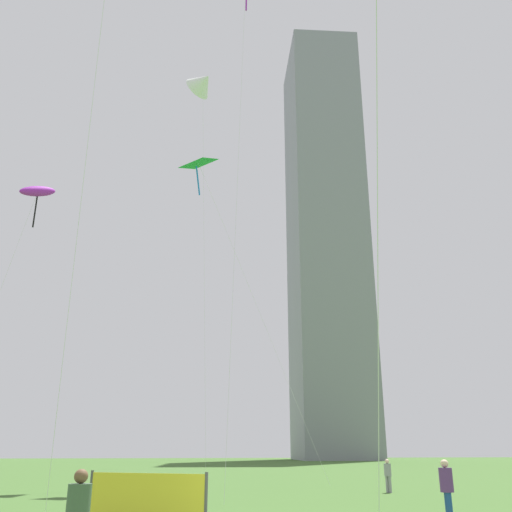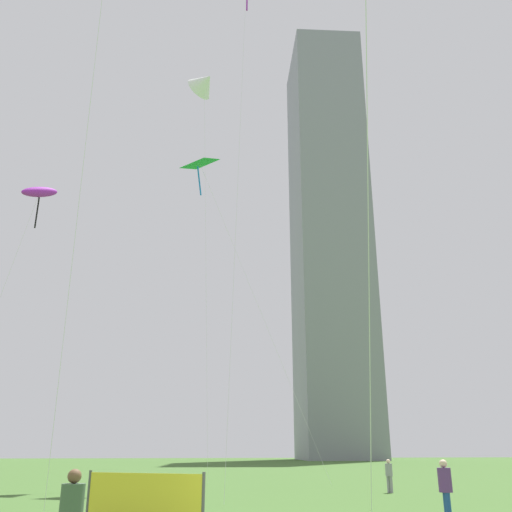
{
  "view_description": "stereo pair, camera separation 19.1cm",
  "coord_description": "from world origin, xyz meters",
  "views": [
    {
      "loc": [
        -2.37,
        -13.25,
        1.98
      ],
      "look_at": [
        1.86,
        10.19,
        10.15
      ],
      "focal_mm": 39.71,
      "sensor_mm": 36.0,
      "label": 1
    },
    {
      "loc": [
        -2.18,
        -13.28,
        1.98
      ],
      "look_at": [
        1.86,
        10.19,
        10.15
      ],
      "focal_mm": 39.71,
      "sensor_mm": 36.0,
      "label": 2
    }
  ],
  "objects": [
    {
      "name": "person_standing_3",
      "position": [
        6.12,
        2.96,
        0.99
      ],
      "size": [
        0.38,
        0.38,
        1.71
      ],
      "rotation": [
        0.0,
        0.0,
        4.5
      ],
      "color": "#1E478C",
      "rests_on": "ground"
    },
    {
      "name": "distant_highrise_0",
      "position": [
        35.51,
        105.2,
        49.23
      ],
      "size": [
        17.97,
        23.9,
        98.46
      ],
      "primitive_type": "cube",
      "rotation": [
        0.0,
        0.0,
        -0.11
      ],
      "color": "gray",
      "rests_on": "ground"
    },
    {
      "name": "event_banner",
      "position": [
        -2.36,
        2.92,
        0.77
      ],
      "size": [
        3.03,
        1.88,
        1.45
      ],
      "color": "#4C4C4C",
      "rests_on": "ground"
    },
    {
      "name": "kite_flying_1",
      "position": [
        0.35,
        26.72,
        30.91
      ],
      "size": [
        3.15,
        3.49,
        32.25
      ],
      "color": "silver",
      "rests_on": "ground"
    },
    {
      "name": "person_standing_2",
      "position": [
        9.28,
        14.83,
        0.89
      ],
      "size": [
        0.34,
        0.34,
        1.54
      ],
      "rotation": [
        0.0,
        0.0,
        2.27
      ],
      "color": "gray",
      "rests_on": "ground"
    },
    {
      "name": "kite_flying_2",
      "position": [
        -10.75,
        23.68,
        18.54
      ],
      "size": [
        5.81,
        3.76,
        19.46
      ],
      "color": "silver",
      "rests_on": "ground"
    },
    {
      "name": "kite_flying_5",
      "position": [
        -0.06,
        21.44,
        20.35
      ],
      "size": [
        9.64,
        1.69,
        21.07
      ],
      "color": "silver",
      "rests_on": "ground"
    }
  ]
}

